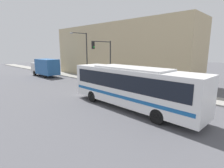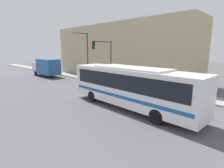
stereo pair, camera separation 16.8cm
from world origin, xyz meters
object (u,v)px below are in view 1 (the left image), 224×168
(parking_meter, at_px, (122,78))
(pedestrian_near_corner, at_px, (105,75))
(fire_hydrant, at_px, (164,89))
(traffic_light_pole, at_px, (105,55))
(delivery_truck, at_px, (45,67))
(street_lamp, at_px, (85,52))
(city_bus, at_px, (131,85))

(parking_meter, xyz_separation_m, pedestrian_near_corner, (0.69, 3.96, -0.13))
(fire_hydrant, bearing_deg, traffic_light_pole, 96.59)
(traffic_light_pole, bearing_deg, parking_meter, -67.60)
(delivery_truck, distance_m, street_lamp, 8.78)
(parking_meter, height_order, pedestrian_near_corner, pedestrian_near_corner)
(traffic_light_pole, bearing_deg, pedestrian_near_corner, 46.33)
(fire_hydrant, height_order, street_lamp, street_lamp)
(fire_hydrant, distance_m, pedestrian_near_corner, 9.80)
(street_lamp, bearing_deg, fire_hydrant, -89.23)
(parking_meter, bearing_deg, traffic_light_pole, 112.40)
(delivery_truck, bearing_deg, parking_meter, -80.00)
(traffic_light_pole, bearing_deg, fire_hydrant, -83.41)
(pedestrian_near_corner, bearing_deg, delivery_truck, 106.63)
(parking_meter, distance_m, pedestrian_near_corner, 4.02)
(parking_meter, xyz_separation_m, street_lamp, (-0.18, 7.39, 3.27))
(city_bus, distance_m, delivery_truck, 21.56)
(city_bus, height_order, fire_hydrant, city_bus)
(fire_hydrant, distance_m, street_lamp, 13.73)
(city_bus, bearing_deg, fire_hydrant, 4.01)
(delivery_truck, relative_size, traffic_light_pole, 1.16)
(traffic_light_pole, xyz_separation_m, pedestrian_near_corner, (1.63, 1.70, -3.05))
(city_bus, relative_size, delivery_truck, 1.77)
(traffic_light_pole, bearing_deg, delivery_truck, 97.73)
(parking_meter, bearing_deg, fire_hydrant, -90.00)
(fire_hydrant, distance_m, traffic_light_pole, 8.82)
(delivery_truck, distance_m, fire_hydrant, 21.36)
(fire_hydrant, bearing_deg, street_lamp, 90.77)
(city_bus, relative_size, traffic_light_pole, 2.05)
(street_lamp, height_order, pedestrian_near_corner, street_lamp)
(city_bus, height_order, parking_meter, city_bus)
(fire_hydrant, relative_size, traffic_light_pole, 0.14)
(fire_hydrant, bearing_deg, parking_meter, 90.00)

